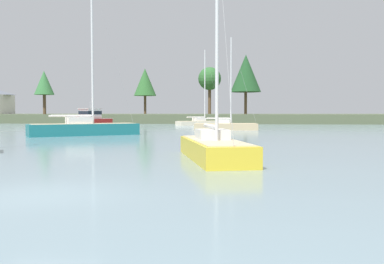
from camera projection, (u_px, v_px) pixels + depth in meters
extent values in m
plane|color=gray|center=(41.00, 194.00, 10.73)|extent=(477.00, 477.00, 0.00)
cube|color=#4C563D|center=(215.00, 117.00, 105.34)|extent=(214.65, 58.07, 1.78)
cube|color=beige|center=(201.00, 125.00, 69.42)|extent=(8.42, 6.57, 1.17)
cube|color=#CCB78E|center=(201.00, 121.00, 69.40)|extent=(7.84, 6.06, 0.04)
cube|color=silver|center=(199.00, 119.00, 69.19)|extent=(2.38, 2.27, 0.51)
cylinder|color=silver|center=(205.00, 86.00, 69.43)|extent=(0.17, 0.17, 11.83)
cylinder|color=silver|center=(196.00, 117.00, 68.90)|extent=(2.94, 1.96, 0.14)
cylinder|color=silver|center=(196.00, 117.00, 68.90)|extent=(2.66, 1.78, 0.14)
cylinder|color=#999999|center=(214.00, 86.00, 70.20)|extent=(2.89, 1.87, 11.78)
cube|color=tan|center=(226.00, 129.00, 50.11)|extent=(7.72, 2.35, 1.34)
cube|color=#CCB78E|center=(226.00, 123.00, 50.08)|extent=(7.25, 2.09, 0.04)
cube|color=silver|center=(223.00, 121.00, 50.08)|extent=(1.75, 1.29, 0.46)
cylinder|color=silver|center=(231.00, 81.00, 49.82)|extent=(0.15, 0.15, 10.27)
cylinder|color=silver|center=(218.00, 119.00, 50.08)|extent=(3.05, 0.32, 0.12)
cylinder|color=silver|center=(218.00, 118.00, 50.08)|extent=(2.74, 0.32, 0.14)
cylinder|color=#999999|center=(244.00, 81.00, 49.76)|extent=(3.05, 0.21, 10.22)
cube|color=gold|center=(214.00, 156.00, 18.70)|extent=(3.90, 7.84, 1.44)
cube|color=#CCB78E|center=(214.00, 140.00, 18.67)|extent=(3.55, 7.34, 0.04)
cube|color=silver|center=(212.00, 134.00, 19.03)|extent=(1.72, 1.94, 0.45)
cylinder|color=silver|center=(217.00, 35.00, 17.86)|extent=(0.15, 0.15, 9.10)
cylinder|color=silver|center=(210.00, 127.00, 19.54)|extent=(0.86, 2.96, 0.12)
cylinder|color=silver|center=(210.00, 126.00, 19.53)|extent=(0.80, 2.67, 0.14)
cylinder|color=#999999|center=(225.00, 29.00, 16.37)|extent=(0.76, 2.95, 9.06)
cube|color=#B2231E|center=(90.00, 124.00, 67.98)|extent=(5.88, 8.11, 1.78)
cone|color=#B2231E|center=(72.00, 124.00, 64.73)|extent=(3.18, 3.03, 2.48)
cube|color=silver|center=(90.00, 119.00, 67.94)|extent=(6.05, 8.30, 0.05)
cube|color=silver|center=(90.00, 114.00, 67.94)|extent=(3.29, 3.63, 1.58)
cube|color=#19232D|center=(90.00, 113.00, 67.94)|extent=(3.35, 3.70, 0.57)
cube|color=beige|center=(90.00, 109.00, 67.91)|extent=(3.76, 4.10, 0.06)
cylinder|color=silver|center=(90.00, 105.00, 67.88)|extent=(0.03, 0.03, 1.15)
cube|color=#196B70|center=(85.00, 134.00, 38.35)|extent=(9.54, 7.60, 1.81)
cube|color=#CCB78E|center=(84.00, 124.00, 38.31)|extent=(8.89, 7.02, 0.04)
cube|color=silver|center=(79.00, 120.00, 38.05)|extent=(2.67, 2.51, 0.59)
cylinder|color=silver|center=(92.00, 49.00, 38.37)|extent=(0.20, 0.20, 13.79)
cylinder|color=silver|center=(71.00, 116.00, 37.70)|extent=(3.36, 2.37, 0.16)
cylinder|color=silver|center=(71.00, 115.00, 37.70)|extent=(3.02, 2.13, 0.14)
cylinder|color=#999999|center=(113.00, 51.00, 39.32)|extent=(3.29, 2.26, 13.74)
sphere|color=#1E8C47|center=(202.00, 143.00, 27.69)|extent=(0.40, 0.40, 0.40)
torus|color=#333338|center=(202.00, 140.00, 27.68)|extent=(0.12, 0.12, 0.02)
cylinder|color=brown|center=(145.00, 99.00, 109.46)|extent=(0.65, 0.65, 7.89)
cone|color=#2D602D|center=(145.00, 82.00, 109.26)|extent=(5.87, 5.87, 7.18)
cylinder|color=brown|center=(210.00, 99.00, 106.07)|extent=(0.78, 0.78, 7.70)
sphere|color=#2D602D|center=(210.00, 79.00, 105.83)|extent=(5.83, 5.83, 5.83)
cylinder|color=brown|center=(246.00, 96.00, 90.74)|extent=(0.61, 0.61, 8.05)
cone|color=#1E4723|center=(246.00, 73.00, 90.51)|extent=(6.64, 6.64, 8.11)
cylinder|color=brown|center=(44.00, 98.00, 88.39)|extent=(0.64, 0.64, 6.76)
cone|color=#336B38|center=(44.00, 83.00, 88.24)|extent=(4.16, 4.16, 5.08)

